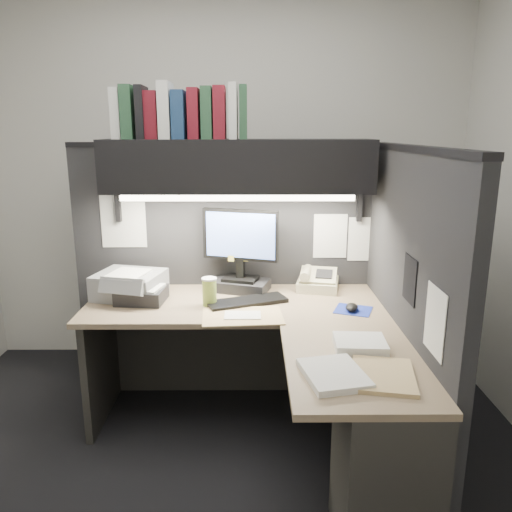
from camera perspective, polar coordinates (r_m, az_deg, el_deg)
name	(u,v)px	position (r m, az deg, el deg)	size (l,w,h in m)	color
floor	(212,475)	(2.77, -5.08, -23.63)	(3.50, 3.50, 0.00)	black
wall_back	(224,179)	(3.71, -3.67, 8.73)	(3.50, 0.04, 2.70)	silver
wall_front	(113,368)	(0.80, -16.08, -12.22)	(3.50, 0.04, 2.70)	silver
partition_back	(225,273)	(3.25, -3.55, -1.93)	(1.90, 0.06, 1.60)	black
partition_right	(405,313)	(2.64, 16.67, -6.31)	(0.06, 1.50, 1.60)	black
desk	(297,396)	(2.53, 4.73, -15.67)	(1.70, 1.53, 0.73)	#7B644E
overhead_shelf	(238,166)	(2.94, -2.07, 10.29)	(1.55, 0.34, 0.30)	black
task_light_tube	(238,198)	(2.82, -2.12, 6.65)	(0.04, 0.04, 1.32)	white
monitor	(240,259)	(3.06, -1.79, -0.34)	(0.46, 0.30, 0.51)	black
keyboard	(247,302)	(2.88, -1.05, -5.24)	(0.46, 0.15, 0.02)	black
mousepad	(353,310)	(2.83, 11.05, -6.07)	(0.19, 0.18, 0.00)	navy
mouse	(352,307)	(2.81, 10.88, -5.77)	(0.07, 0.11, 0.04)	black
telephone	(318,281)	(3.15, 7.09, -2.87)	(0.25, 0.26, 0.10)	beige
coffee_cup	(209,292)	(2.85, -5.34, -4.17)	(0.08, 0.08, 0.15)	#A9BB4B
printer	(130,285)	(3.07, -14.24, -3.21)	(0.37, 0.32, 0.15)	gray
notebook_stack	(142,295)	(2.98, -12.93, -4.37)	(0.27, 0.22, 0.08)	black
open_folder	(243,316)	(2.68, -1.55, -6.89)	(0.43, 0.28, 0.01)	tan
paper_stack_a	(360,344)	(2.36, 11.79, -9.83)	(0.23, 0.19, 0.04)	white
paper_stack_b	(334,374)	(2.09, 8.88, -13.20)	(0.23, 0.29, 0.03)	white
manila_stack	(383,375)	(2.13, 14.36, -13.06)	(0.24, 0.31, 0.02)	tan
binder_row	(180,113)	(2.97, -8.73, 15.82)	(0.76, 0.26, 0.31)	white
pinned_papers	(290,248)	(2.83, 3.91, 0.97)	(1.76, 1.31, 0.51)	white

